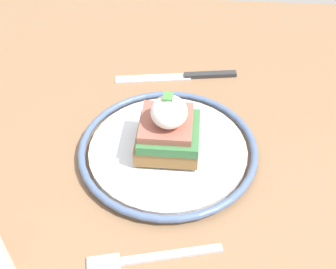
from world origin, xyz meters
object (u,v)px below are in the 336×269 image
(fork, at_px, (148,258))
(sandwich, at_px, (168,129))
(plate, at_px, (168,149))
(knife, at_px, (186,76))

(fork, bearing_deg, sandwich, -3.21)
(sandwich, xyz_separation_m, fork, (-0.16, 0.01, -0.04))
(plate, height_order, fork, plate)
(fork, relative_size, knife, 0.73)
(plate, bearing_deg, knife, -5.03)
(fork, height_order, knife, knife)
(sandwich, height_order, knife, sandwich)
(sandwich, relative_size, knife, 0.43)
(plate, relative_size, sandwich, 2.83)
(sandwich, bearing_deg, plate, 18.21)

